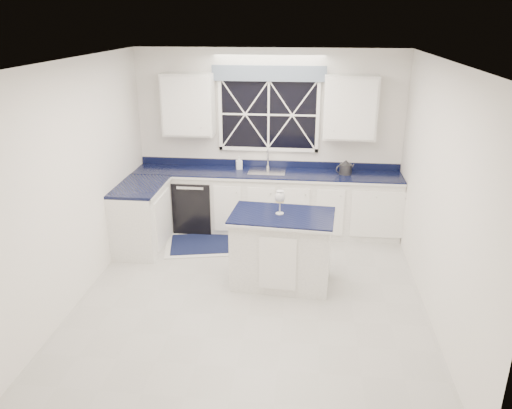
# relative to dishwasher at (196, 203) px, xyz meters

# --- Properties ---
(ground) EXTENTS (4.50, 4.50, 0.00)m
(ground) POSITION_rel_dishwasher_xyz_m (1.10, -1.95, -0.41)
(ground) COLOR #AAAAA5
(ground) RESTS_ON ground
(back_wall) EXTENTS (4.00, 0.10, 2.70)m
(back_wall) POSITION_rel_dishwasher_xyz_m (1.10, 0.30, 0.94)
(back_wall) COLOR white
(back_wall) RESTS_ON ground
(base_cabinets) EXTENTS (3.99, 1.60, 0.90)m
(base_cabinets) POSITION_rel_dishwasher_xyz_m (0.77, -0.17, 0.04)
(base_cabinets) COLOR white
(base_cabinets) RESTS_ON ground
(countertop) EXTENTS (3.98, 0.64, 0.04)m
(countertop) POSITION_rel_dishwasher_xyz_m (1.10, 0.00, 0.51)
(countertop) COLOR black
(countertop) RESTS_ON base_cabinets
(dishwasher) EXTENTS (0.60, 0.58, 0.82)m
(dishwasher) POSITION_rel_dishwasher_xyz_m (0.00, 0.00, 0.00)
(dishwasher) COLOR black
(dishwasher) RESTS_ON ground
(window) EXTENTS (1.65, 0.09, 1.26)m
(window) POSITION_rel_dishwasher_xyz_m (1.10, 0.25, 1.42)
(window) COLOR black
(window) RESTS_ON ground
(upper_cabinets) EXTENTS (3.10, 0.34, 0.90)m
(upper_cabinets) POSITION_rel_dishwasher_xyz_m (1.10, 0.13, 1.49)
(upper_cabinets) COLOR white
(upper_cabinets) RESTS_ON ground
(faucet) EXTENTS (0.05, 0.20, 0.30)m
(faucet) POSITION_rel_dishwasher_xyz_m (1.10, 0.19, 0.69)
(faucet) COLOR silver
(faucet) RESTS_ON countertop
(island) EXTENTS (1.28, 0.83, 0.91)m
(island) POSITION_rel_dishwasher_xyz_m (1.43, -1.60, 0.05)
(island) COLOR white
(island) RESTS_ON ground
(rug) EXTENTS (1.55, 1.12, 0.02)m
(rug) POSITION_rel_dishwasher_xyz_m (0.39, -0.60, -0.40)
(rug) COLOR beige
(rug) RESTS_ON ground
(kettle) EXTENTS (0.28, 0.24, 0.21)m
(kettle) POSITION_rel_dishwasher_xyz_m (2.26, 0.02, 0.63)
(kettle) COLOR #2F2F32
(kettle) RESTS_ON countertop
(wine_glass) EXTENTS (0.12, 0.12, 0.29)m
(wine_glass) POSITION_rel_dishwasher_xyz_m (1.39, -1.58, 0.70)
(wine_glass) COLOR silver
(wine_glass) RESTS_ON island
(soap_bottle) EXTENTS (0.11, 0.11, 0.20)m
(soap_bottle) POSITION_rel_dishwasher_xyz_m (0.67, 0.12, 0.63)
(soap_bottle) COLOR silver
(soap_bottle) RESTS_ON countertop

